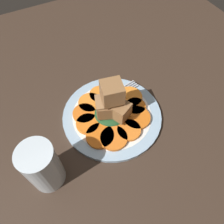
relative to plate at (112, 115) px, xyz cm
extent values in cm
cube|color=#38281E|center=(0.00, 0.00, -1.52)|extent=(120.00, 120.00, 2.00)
cylinder|color=#99B7D1|center=(0.00, 0.00, -0.02)|extent=(25.13, 25.13, 1.00)
cylinder|color=white|center=(0.00, 0.00, 0.03)|extent=(20.10, 20.10, 1.00)
cylinder|color=orange|center=(6.71, 0.05, 1.01)|extent=(5.73, 5.73, 0.86)
cylinder|color=orange|center=(5.50, 4.34, 1.01)|extent=(6.72, 6.72, 0.86)
cylinder|color=orange|center=(2.89, 6.42, 1.01)|extent=(6.45, 6.45, 0.86)
cylinder|color=orange|center=(-1.34, 6.22, 1.01)|extent=(5.74, 5.74, 0.86)
cylinder|color=orange|center=(-4.83, 4.03, 1.01)|extent=(6.82, 6.82, 0.86)
cylinder|color=orange|center=(-6.38, 0.94, 1.01)|extent=(5.24, 5.24, 0.86)
cylinder|color=orange|center=(-6.46, -2.42, 1.01)|extent=(6.87, 6.87, 0.86)
cylinder|color=orange|center=(-3.45, -5.59, 1.01)|extent=(5.77, 5.77, 0.86)
cylinder|color=orange|center=(-0.11, -6.85, 1.01)|extent=(5.67, 5.67, 0.86)
cylinder|color=orange|center=(3.53, -5.57, 1.01)|extent=(6.14, 6.14, 0.86)
cylinder|color=orange|center=(6.22, -3.16, 1.01)|extent=(5.88, 5.88, 0.86)
ellipsoid|color=#1E4723|center=(0.00, 0.00, 1.40)|extent=(8.96, 8.07, 1.64)
cube|color=olive|center=(-1.09, 2.11, 4.27)|extent=(5.49, 5.49, 4.11)
cube|color=#9E754C|center=(1.60, -0.60, 4.39)|extent=(5.50, 5.50, 4.34)
cube|color=brown|center=(1.72, 0.46, 4.13)|extent=(5.00, 5.00, 3.83)
cube|color=#9E754C|center=(0.30, -0.07, 7.11)|extent=(4.52, 4.52, 3.26)
cube|color=olive|center=(0.32, -0.45, 9.36)|extent=(5.66, 5.66, 4.76)
cube|color=silver|center=(1.35, -3.96, 0.78)|extent=(12.10, 3.18, 0.40)
cube|color=silver|center=(-5.32, -5.14, 0.78)|extent=(1.84, 2.53, 0.40)
cube|color=silver|center=(-8.22, -6.66, 0.78)|extent=(4.74, 1.13, 0.40)
cube|color=silver|center=(-8.33, -6.01, 0.78)|extent=(4.74, 1.13, 0.40)
cube|color=silver|center=(-8.45, -5.35, 0.78)|extent=(4.74, 1.13, 0.40)
cube|color=silver|center=(-8.56, -4.69, 0.78)|extent=(4.74, 1.13, 0.40)
cylinder|color=silver|center=(19.28, 7.51, 5.65)|extent=(6.97, 6.97, 12.34)
camera|label=1|loc=(14.32, 27.19, 46.72)|focal=35.00mm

